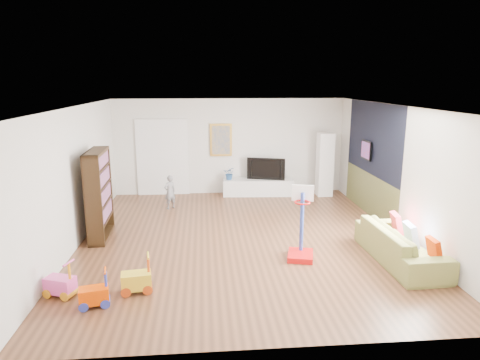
{
  "coord_description": "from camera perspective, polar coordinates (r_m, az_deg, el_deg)",
  "views": [
    {
      "loc": [
        -0.77,
        -8.31,
        3.19
      ],
      "look_at": [
        0.0,
        0.4,
        1.15
      ],
      "focal_mm": 32.0,
      "sensor_mm": 36.0,
      "label": 1
    }
  ],
  "objects": [
    {
      "name": "pillow_right",
      "position": [
        8.83,
        20.16,
        -5.44
      ],
      "size": [
        0.15,
        0.4,
        0.39
      ],
      "primitive_type": "cube",
      "rotation": [
        0.0,
        0.0,
        -0.13
      ],
      "color": "#B72A39",
      "rests_on": "sofa"
    },
    {
      "name": "basketball_hoop",
      "position": [
        7.83,
        8.2,
        -5.75
      ],
      "size": [
        0.59,
        0.66,
        1.35
      ],
      "primitive_type": "cube",
      "rotation": [
        0.0,
        0.0,
        -0.26
      ],
      "color": "red",
      "rests_on": "ground"
    },
    {
      "name": "wall_front",
      "position": [
        4.97,
        4.25,
        -8.61
      ],
      "size": [
        6.5,
        0.0,
        2.7
      ],
      "primitive_type": "cube",
      "color": "silver",
      "rests_on": "ground"
    },
    {
      "name": "vase_plant",
      "position": [
        12.03,
        -1.39,
        0.9
      ],
      "size": [
        0.4,
        0.37,
        0.37
      ],
      "primitive_type": "imported",
      "rotation": [
        0.0,
        0.0,
        -0.29
      ],
      "color": "navy",
      "rests_on": "media_console"
    },
    {
      "name": "wall_back",
      "position": [
        12.22,
        -1.38,
        4.47
      ],
      "size": [
        6.5,
        0.0,
        2.7
      ],
      "primitive_type": "cube",
      "color": "silver",
      "rests_on": "ground"
    },
    {
      "name": "floor",
      "position": [
        8.93,
        0.23,
        -7.79
      ],
      "size": [
        6.5,
        7.5,
        0.0
      ],
      "primitive_type": "cube",
      "color": "brown",
      "rests_on": "ground"
    },
    {
      "name": "wall_right",
      "position": [
        9.41,
        20.36,
        1.03
      ],
      "size": [
        0.0,
        7.5,
        2.7
      ],
      "primitive_type": "cube",
      "color": "silver",
      "rests_on": "ground"
    },
    {
      "name": "olive_wainscot",
      "position": [
        10.84,
        16.82,
        -1.81
      ],
      "size": [
        0.01,
        3.2,
        1.0
      ],
      "primitive_type": "cube",
      "color": "brown",
      "rests_on": "wall_right"
    },
    {
      "name": "ceiling",
      "position": [
        8.36,
        0.24,
        9.78
      ],
      "size": [
        6.5,
        7.5,
        0.0
      ],
      "primitive_type": "cube",
      "color": "white",
      "rests_on": "ground"
    },
    {
      "name": "tall_cabinet",
      "position": [
        12.24,
        11.23,
        2.03
      ],
      "size": [
        0.41,
        0.41,
        1.77
      ],
      "primitive_type": "cube",
      "rotation": [
        0.0,
        0.0,
        0.0
      ],
      "color": "white",
      "rests_on": "ground"
    },
    {
      "name": "ride_on_yellow",
      "position": [
        6.88,
        -13.7,
        -12.11
      ],
      "size": [
        0.49,
        0.34,
        0.6
      ],
      "primitive_type": "cube",
      "rotation": [
        0.0,
        0.0,
        0.15
      ],
      "color": "yellow",
      "rests_on": "ground"
    },
    {
      "name": "ride_on_orange",
      "position": [
        6.66,
        -18.95,
        -13.59
      ],
      "size": [
        0.46,
        0.34,
        0.55
      ],
      "primitive_type": "cube",
      "rotation": [
        0.0,
        0.0,
        0.21
      ],
      "color": "#FD4B00",
      "rests_on": "ground"
    },
    {
      "name": "wall_left",
      "position": [
        8.86,
        -21.18,
        0.25
      ],
      "size": [
        0.0,
        7.5,
        2.7
      ],
      "primitive_type": "cube",
      "color": "white",
      "rests_on": "ground"
    },
    {
      "name": "navy_accent",
      "position": [
        10.58,
        17.3,
        5.27
      ],
      "size": [
        0.01,
        3.2,
        1.7
      ],
      "primitive_type": "cube",
      "color": "black",
      "rests_on": "wall_right"
    },
    {
      "name": "child",
      "position": [
        10.97,
        -9.33,
        -1.6
      ],
      "size": [
        0.38,
        0.35,
        0.87
      ],
      "primitive_type": "imported",
      "rotation": [
        0.0,
        0.0,
        3.77
      ],
      "color": "slate",
      "rests_on": "ground"
    },
    {
      "name": "artwork_right",
      "position": [
        10.79,
        16.48,
        3.85
      ],
      "size": [
        0.04,
        0.56,
        0.46
      ],
      "primitive_type": "cube",
      "color": "#7F3F8C",
      "rests_on": "wall_right"
    },
    {
      "name": "ride_on_pink",
      "position": [
        7.13,
        -22.92,
        -12.01
      ],
      "size": [
        0.5,
        0.4,
        0.57
      ],
      "primitive_type": "cube",
      "rotation": [
        0.0,
        0.0,
        -0.35
      ],
      "color": "#F24BAA",
      "rests_on": "ground"
    },
    {
      "name": "media_console",
      "position": [
        12.16,
        2.4,
        -0.96
      ],
      "size": [
        2.0,
        0.62,
        0.46
      ],
      "primitive_type": "cube",
      "rotation": [
        0.0,
        0.0,
        -0.07
      ],
      "color": "silver",
      "rests_on": "ground"
    },
    {
      "name": "sofa",
      "position": [
        8.28,
        20.62,
        -8.06
      ],
      "size": [
        0.92,
        2.2,
        0.63
      ],
      "primitive_type": "imported",
      "rotation": [
        0.0,
        0.0,
        1.6
      ],
      "color": "olive",
      "rests_on": "ground"
    },
    {
      "name": "bookshelf",
      "position": [
        9.22,
        -18.29,
        -1.85
      ],
      "size": [
        0.38,
        1.26,
        1.82
      ],
      "primitive_type": "cube",
      "rotation": [
        0.0,
        0.0,
        0.04
      ],
      "color": "black",
      "rests_on": "ground"
    },
    {
      "name": "doorway",
      "position": [
        12.26,
        -10.27,
        2.87
      ],
      "size": [
        1.45,
        0.06,
        2.1
      ],
      "primitive_type": "cube",
      "color": "white",
      "rests_on": "ground"
    },
    {
      "name": "tv",
      "position": [
        12.12,
        3.55,
        1.59
      ],
      "size": [
        1.07,
        0.45,
        0.62
      ],
      "primitive_type": "imported",
      "rotation": [
        0.0,
        0.0,
        -0.29
      ],
      "color": "black",
      "rests_on": "media_console"
    },
    {
      "name": "pillow_left",
      "position": [
        7.78,
        24.44,
        -8.32
      ],
      "size": [
        0.1,
        0.35,
        0.35
      ],
      "primitive_type": "cube",
      "rotation": [
        0.0,
        0.0,
        -0.02
      ],
      "color": "#B42800",
      "rests_on": "sofa"
    },
    {
      "name": "painting_back",
      "position": [
        12.14,
        -2.56,
        5.36
      ],
      "size": [
        0.62,
        0.06,
        0.92
      ],
      "primitive_type": "cube",
      "color": "gold",
      "rests_on": "wall_back"
    },
    {
      "name": "pillow_center",
      "position": [
        8.28,
        21.82,
        -6.79
      ],
      "size": [
        0.14,
        0.42,
        0.41
      ],
      "primitive_type": "cube",
      "rotation": [
        0.0,
        0.0,
        -0.08
      ],
      "color": "white",
      "rests_on": "sofa"
    }
  ]
}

